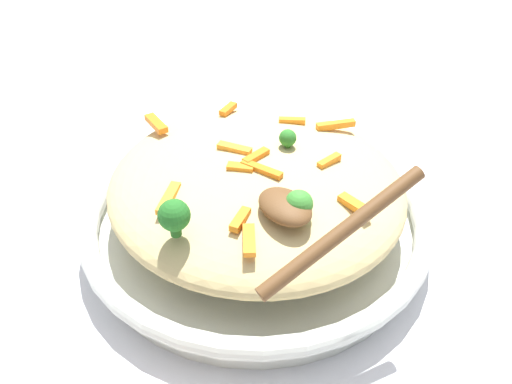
# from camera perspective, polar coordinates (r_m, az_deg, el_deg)

# --- Properties ---
(ground_plane) EXTENTS (2.40, 2.40, 0.00)m
(ground_plane) POSITION_cam_1_polar(r_m,az_deg,el_deg) (0.62, -0.00, -4.59)
(ground_plane) COLOR silver
(serving_bowl) EXTENTS (0.37, 0.37, 0.05)m
(serving_bowl) POSITION_cam_1_polar(r_m,az_deg,el_deg) (0.61, -0.00, -2.87)
(serving_bowl) COLOR silver
(serving_bowl) RESTS_ON ground_plane
(pasta_mound) EXTENTS (0.31, 0.30, 0.07)m
(pasta_mound) POSITION_cam_1_polar(r_m,az_deg,el_deg) (0.58, -0.00, 0.65)
(pasta_mound) COLOR #D1BA7A
(pasta_mound) RESTS_ON serving_bowl
(carrot_piece_0) EXTENTS (0.01, 0.03, 0.01)m
(carrot_piece_0) POSITION_cam_1_polar(r_m,az_deg,el_deg) (0.56, -0.10, 3.55)
(carrot_piece_0) COLOR orange
(carrot_piece_0) RESTS_ON pasta_mound
(carrot_piece_1) EXTENTS (0.04, 0.01, 0.01)m
(carrot_piece_1) POSITION_cam_1_polar(r_m,az_deg,el_deg) (0.63, -10.03, 6.82)
(carrot_piece_1) COLOR orange
(carrot_piece_1) RESTS_ON pasta_mound
(carrot_piece_2) EXTENTS (0.04, 0.03, 0.01)m
(carrot_piece_2) POSITION_cam_1_polar(r_m,az_deg,el_deg) (0.47, -0.70, -4.86)
(carrot_piece_2) COLOR orange
(carrot_piece_2) RESTS_ON pasta_mound
(carrot_piece_3) EXTENTS (0.03, 0.01, 0.01)m
(carrot_piece_3) POSITION_cam_1_polar(r_m,az_deg,el_deg) (0.51, 9.91, -1.28)
(carrot_piece_3) COLOR orange
(carrot_piece_3) RESTS_ON pasta_mound
(carrot_piece_4) EXTENTS (0.02, 0.03, 0.01)m
(carrot_piece_4) POSITION_cam_1_polar(r_m,az_deg,el_deg) (0.65, -2.82, 8.36)
(carrot_piece_4) COLOR orange
(carrot_piece_4) RESTS_ON pasta_mound
(carrot_piece_5) EXTENTS (0.03, 0.03, 0.01)m
(carrot_piece_5) POSITION_cam_1_polar(r_m,az_deg,el_deg) (0.54, -1.58, 2.43)
(carrot_piece_5) COLOR orange
(carrot_piece_5) RESTS_ON pasta_mound
(carrot_piece_6) EXTENTS (0.02, 0.04, 0.01)m
(carrot_piece_6) POSITION_cam_1_polar(r_m,az_deg,el_deg) (0.63, 8.04, 6.73)
(carrot_piece_6) COLOR orange
(carrot_piece_6) RESTS_ON pasta_mound
(carrot_piece_7) EXTENTS (0.02, 0.03, 0.01)m
(carrot_piece_7) POSITION_cam_1_polar(r_m,az_deg,el_deg) (0.63, 3.66, 7.14)
(carrot_piece_7) COLOR orange
(carrot_piece_7) RESTS_ON pasta_mound
(carrot_piece_8) EXTENTS (0.04, 0.04, 0.01)m
(carrot_piece_8) POSITION_cam_1_polar(r_m,az_deg,el_deg) (0.52, -8.74, -0.69)
(carrot_piece_8) COLOR orange
(carrot_piece_8) RESTS_ON pasta_mound
(carrot_piece_9) EXTENTS (0.02, 0.03, 0.01)m
(carrot_piece_9) POSITION_cam_1_polar(r_m,az_deg,el_deg) (0.49, -1.61, -2.78)
(carrot_piece_9) COLOR orange
(carrot_piece_9) RESTS_ON pasta_mound
(carrot_piece_10) EXTENTS (0.01, 0.03, 0.01)m
(carrot_piece_10) POSITION_cam_1_polar(r_m,az_deg,el_deg) (0.56, 7.37, 3.08)
(carrot_piece_10) COLOR orange
(carrot_piece_10) RESTS_ON pasta_mound
(carrot_piece_11) EXTENTS (0.04, 0.03, 0.01)m
(carrot_piece_11) POSITION_cam_1_polar(r_m,az_deg,el_deg) (0.57, -2.19, 4.36)
(carrot_piece_11) COLOR orange
(carrot_piece_11) RESTS_ON pasta_mound
(carrot_piece_12) EXTENTS (0.04, 0.02, 0.01)m
(carrot_piece_12) POSITION_cam_1_polar(r_m,az_deg,el_deg) (0.54, 0.56, 2.31)
(carrot_piece_12) COLOR orange
(carrot_piece_12) RESTS_ON pasta_mound
(broccoli_floret_0) EXTENTS (0.03, 0.03, 0.03)m
(broccoli_floret_0) POSITION_cam_1_polar(r_m,az_deg,el_deg) (0.49, 4.34, -1.24)
(broccoli_floret_0) COLOR #377928
(broccoli_floret_0) RESTS_ON pasta_mound
(broccoli_floret_1) EXTENTS (0.03, 0.03, 0.04)m
(broccoli_floret_1) POSITION_cam_1_polar(r_m,az_deg,el_deg) (0.47, -8.25, -2.40)
(broccoli_floret_1) COLOR #205B1C
(broccoli_floret_1) RESTS_ON pasta_mound
(broccoli_floret_2) EXTENTS (0.02, 0.02, 0.02)m
(broccoli_floret_2) POSITION_cam_1_polar(r_m,az_deg,el_deg) (0.57, 3.16, 5.47)
(broccoli_floret_2) COLOR #296820
(broccoli_floret_2) RESTS_ON pasta_mound
(serving_spoon) EXTENTS (0.11, 0.15, 0.07)m
(serving_spoon) POSITION_cam_1_polar(r_m,az_deg,el_deg) (0.47, 4.83, -2.29)
(serving_spoon) COLOR brown
(serving_spoon) RESTS_ON pasta_mound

